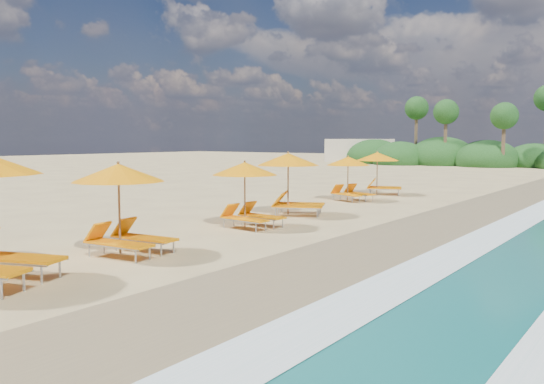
% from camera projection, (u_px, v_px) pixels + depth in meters
% --- Properties ---
extents(ground, '(160.00, 160.00, 0.00)m').
position_uv_depth(ground, '(272.00, 232.00, 16.56)').
color(ground, tan).
rests_on(ground, ground).
extents(wet_sand, '(4.00, 160.00, 0.01)m').
position_uv_depth(wet_sand, '(397.00, 247.00, 14.20)').
color(wet_sand, '#867550').
rests_on(wet_sand, ground).
extents(surf_foam, '(4.00, 160.00, 0.01)m').
position_uv_depth(surf_foam, '(508.00, 260.00, 12.60)').
color(surf_foam, white).
rests_on(surf_foam, ground).
extents(station_2, '(2.62, 2.48, 2.25)m').
position_uv_depth(station_2, '(124.00, 202.00, 13.21)').
color(station_2, olive).
rests_on(station_2, ground).
extents(station_3, '(2.38, 2.23, 2.11)m').
position_uv_depth(station_3, '(249.00, 190.00, 17.32)').
color(station_3, olive).
rests_on(station_3, ground).
extents(station_4, '(3.07, 3.07, 2.33)m').
position_uv_depth(station_4, '(293.00, 179.00, 20.20)').
color(station_4, olive).
rests_on(station_4, ground).
extents(station_5, '(2.62, 2.58, 2.04)m').
position_uv_depth(station_5, '(350.00, 175.00, 24.89)').
color(station_5, olive).
rests_on(station_5, ground).
extents(station_6, '(2.84, 2.82, 2.18)m').
position_uv_depth(station_6, '(381.00, 170.00, 27.74)').
color(station_6, olive).
rests_on(station_6, ground).
extents(treeline, '(25.80, 8.80, 9.74)m').
position_uv_depth(treeline, '(450.00, 156.00, 58.81)').
color(treeline, '#163D14').
rests_on(treeline, ground).
extents(beach_building, '(7.00, 5.00, 2.80)m').
position_uv_depth(beach_building, '(359.00, 150.00, 67.89)').
color(beach_building, beige).
rests_on(beach_building, ground).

